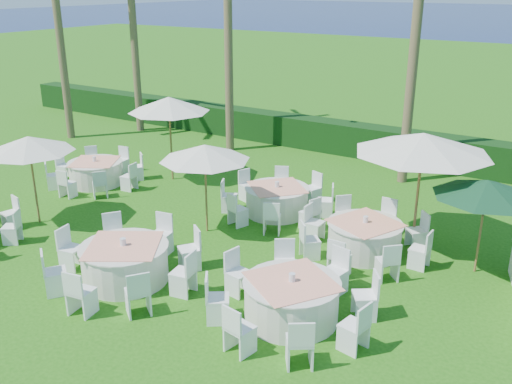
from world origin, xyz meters
TOP-DOWN VIEW (x-y plane):
  - ground at (0.00, 0.00)m, footprint 120.00×120.00m
  - hedge at (0.00, 12.00)m, footprint 34.00×1.00m
  - banquet_table_b at (0.45, -0.09)m, footprint 3.48×3.48m
  - banquet_table_c at (4.38, 0.52)m, footprint 3.42×3.42m
  - banquet_table_d at (-5.05, 4.19)m, footprint 3.14×3.14m
  - banquet_table_e at (1.35, 5.16)m, footprint 3.18×3.18m
  - banquet_table_f at (4.48, 4.10)m, footprint 3.24×3.24m
  - umbrella_a at (-3.99, 1.05)m, footprint 2.41×2.41m
  - umbrella_b at (0.38, 3.07)m, footprint 2.38×2.38m
  - umbrella_c at (-3.21, 5.91)m, footprint 2.69×2.69m
  - umbrella_d at (5.37, 5.22)m, footprint 3.36×3.36m
  - umbrella_green at (7.06, 4.55)m, footprint 2.38×2.38m
  - palm_b at (-3.60, 9.95)m, footprint 4.32×4.32m
  - palm_f at (-10.55, 7.87)m, footprint 4.37×4.24m

SIDE VIEW (x-z plane):
  - ground at x=0.00m, z-range 0.00..0.00m
  - banquet_table_d at x=-5.05m, z-range -0.06..0.89m
  - banquet_table_e at x=1.35m, z-range -0.06..0.92m
  - banquet_table_f at x=4.48m, z-range -0.06..0.92m
  - banquet_table_c at x=4.38m, z-range -0.06..0.96m
  - banquet_table_b at x=0.45m, z-range -0.06..0.98m
  - hedge at x=0.00m, z-range 0.00..1.20m
  - umbrella_green at x=7.06m, z-range 0.93..3.20m
  - umbrella_b at x=0.38m, z-range 1.00..3.43m
  - umbrella_a at x=-3.99m, z-range 1.03..3.51m
  - umbrella_c at x=-3.21m, z-range 1.17..4.00m
  - umbrella_d at x=5.37m, z-range 1.22..4.17m
  - palm_f at x=-10.55m, z-range 0.46..9.48m
  - palm_b at x=-3.60m, z-range 0.47..10.56m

